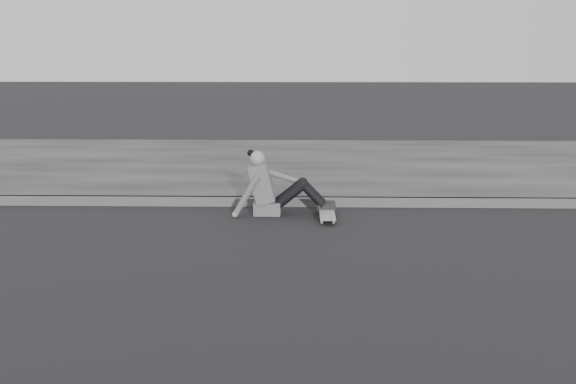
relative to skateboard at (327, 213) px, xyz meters
name	(u,v)px	position (x,y,z in m)	size (l,w,h in m)	color
ground	(505,266)	(1.76, -1.87, -0.07)	(80.00, 80.00, 0.00)	black
curb	(449,202)	(1.76, 0.71, -0.01)	(24.00, 0.16, 0.12)	#4D4D4D
sidewalk	(413,165)	(1.76, 3.73, -0.01)	(24.00, 6.00, 0.12)	#363636
skateboard	(327,213)	(0.00, 0.00, 0.00)	(0.20, 0.78, 0.09)	#969691
seated_woman	(272,188)	(-0.73, 0.25, 0.29)	(1.38, 0.46, 0.88)	#58585B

